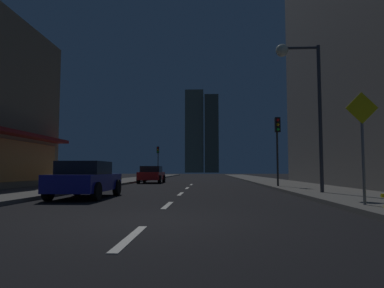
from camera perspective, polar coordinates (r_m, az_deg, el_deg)
name	(u,v)px	position (r m, az deg, el deg)	size (l,w,h in m)	color
ground_plane	(197,180)	(39.72, 0.79, -6.00)	(78.00, 136.00, 0.10)	black
sidewalk_right	(258,179)	(40.11, 10.89, -5.72)	(4.00, 76.00, 0.15)	#605E59
sidewalk_left	(136,179)	(40.55, -9.20, -5.73)	(4.00, 76.00, 0.15)	#605E59
lane_marking_center	(181,194)	(16.17, -1.89, -8.22)	(0.16, 23.00, 0.01)	silver
skyscraper_distant_tall	(194,132)	(163.99, 0.41, 2.05)	(8.51, 8.38, 38.66)	#625D49
skyscraper_distant_mid	(212,134)	(162.26, 3.23, 1.68)	(6.42, 7.87, 36.16)	#4A4637
car_parked_near	(86,179)	(14.48, -17.09, -5.57)	(1.98, 4.24, 1.45)	navy
car_parked_far	(152,174)	(30.26, -6.66, -4.99)	(1.98, 4.24, 1.45)	#B21919
fire_hydrant_far_left	(119,178)	(28.78, -11.86, -5.53)	(0.42, 0.30, 0.65)	gold
traffic_light_near_right	(277,136)	(21.64, 13.89, 1.34)	(0.32, 0.48, 4.20)	#2D2D2D
traffic_light_far_left	(158,155)	(47.25, -5.63, -1.78)	(0.32, 0.48, 4.20)	#2D2D2D
street_lamp_right	(300,81)	(16.32, 17.40, 9.93)	(1.96, 0.56, 6.58)	#38383D
pedestrian_crossing_sign	(363,137)	(10.81, 26.26, 0.97)	(0.91, 0.08, 3.15)	slate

